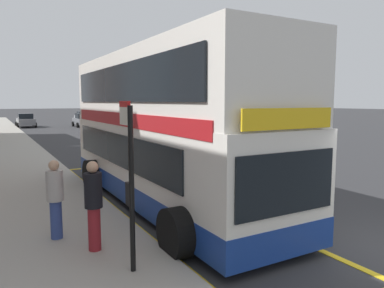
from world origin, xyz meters
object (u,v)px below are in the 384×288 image
at_px(parked_car_silver_distant, 84,117).
at_px(pedestrian_waiting_near_sign, 55,196).
at_px(pedestrian_further_back, 94,202).
at_px(bus_stop_sign, 130,174).
at_px(parked_car_grey_across, 83,120).
at_px(double_decker_bus, 162,134).
at_px(parked_car_grey_behind, 26,120).

height_order(parked_car_silver_distant, pedestrian_waiting_near_sign, pedestrian_waiting_near_sign).
bearing_deg(pedestrian_further_back, parked_car_silver_distant, 77.34).
relative_size(bus_stop_sign, pedestrian_further_back, 1.65).
xyz_separation_m(parked_car_silver_distant, parked_car_grey_across, (-1.90, -8.14, 0.00)).
bearing_deg(parked_car_grey_across, double_decker_bus, -99.01).
distance_m(parked_car_grey_behind, parked_car_grey_across, 6.55).
bearing_deg(pedestrian_further_back, bus_stop_sign, -72.95).
distance_m(double_decker_bus, parked_car_grey_behind, 36.84).
relative_size(double_decker_bus, bus_stop_sign, 3.55).
bearing_deg(double_decker_bus, parked_car_grey_across, 80.89).
xyz_separation_m(parked_car_grey_behind, parked_car_silver_distant, (7.99, 5.70, 0.00)).
bearing_deg(parked_car_silver_distant, parked_car_grey_across, -102.44).
bearing_deg(parked_car_grey_across, parked_car_grey_behind, 158.26).
height_order(bus_stop_sign, pedestrian_waiting_near_sign, bus_stop_sign).
distance_m(parked_car_grey_behind, pedestrian_waiting_near_sign, 38.72).
distance_m(parked_car_silver_distant, pedestrian_waiting_near_sign, 45.60).
bearing_deg(pedestrian_waiting_near_sign, pedestrian_further_back, -61.68).
relative_size(parked_car_grey_behind, pedestrian_waiting_near_sign, 2.52).
distance_m(double_decker_bus, parked_car_grey_across, 34.83).
bearing_deg(parked_car_grey_across, parked_car_silver_distant, 76.96).
relative_size(double_decker_bus, parked_car_silver_distant, 2.43).
xyz_separation_m(double_decker_bus, parked_car_grey_across, (5.51, 34.37, -1.26)).
bearing_deg(pedestrian_waiting_near_sign, bus_stop_sign, -67.37).
relative_size(double_decker_bus, pedestrian_further_back, 5.84).
relative_size(pedestrian_waiting_near_sign, pedestrian_further_back, 0.95).
relative_size(parked_car_silver_distant, parked_car_grey_across, 1.00).
xyz_separation_m(bus_stop_sign, pedestrian_waiting_near_sign, (-0.88, 2.12, -0.76)).
xyz_separation_m(bus_stop_sign, parked_car_grey_across, (7.94, 38.30, -1.01)).
xyz_separation_m(bus_stop_sign, pedestrian_further_back, (-0.34, 1.11, -0.72)).
bearing_deg(parked_car_grey_across, pedestrian_waiting_near_sign, -103.59).
relative_size(parked_car_silver_distant, pedestrian_waiting_near_sign, 2.52).
height_order(parked_car_grey_behind, pedestrian_further_back, pedestrian_further_back).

